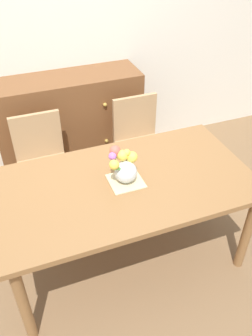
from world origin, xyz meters
name	(u,v)px	position (x,y,z in m)	size (l,w,h in m)	color
ground_plane	(125,254)	(0.00, 0.00, 0.00)	(12.00, 12.00, 0.00)	brown
back_wall	(62,23)	(0.00, 1.60, 1.40)	(7.00, 0.10, 2.80)	silver
dining_table	(125,191)	(0.00, 0.00, 0.68)	(1.77, 0.96, 0.77)	olive
chair_left	(42,159)	(-0.45, 0.82, 0.52)	(0.42, 0.42, 0.90)	tan
chair_right	(139,139)	(0.45, 0.82, 0.52)	(0.42, 0.42, 0.90)	tan
dresser	(70,125)	(-0.08, 1.33, 0.50)	(1.40, 0.47, 1.00)	brown
placemat	(126,182)	(0.01, 0.00, 0.77)	(0.22, 0.22, 0.01)	#CCB789
flower_vase	(124,167)	(0.00, 0.01, 0.89)	(0.21, 0.19, 0.25)	silver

